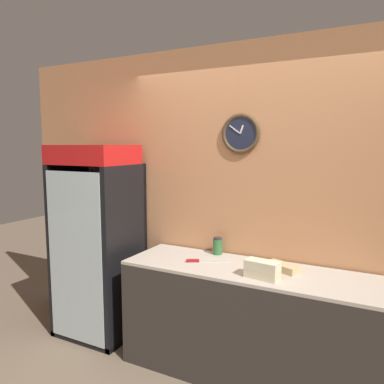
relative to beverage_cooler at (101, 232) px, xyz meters
name	(u,v)px	position (x,y,z in m)	size (l,w,h in m)	color
wall_back	(263,203)	(1.52, 0.31, 0.35)	(5.20, 0.09, 2.70)	tan
prep_counter	(246,322)	(1.52, -0.05, -0.56)	(1.99, 0.62, 0.89)	#332D28
beverage_cooler	(101,232)	(0.00, 0.00, 0.00)	(0.73, 0.62, 1.84)	black
sandwich_stack_bottom	(262,274)	(1.69, -0.20, -0.08)	(0.26, 0.15, 0.06)	beige
sandwich_stack_middle	(262,265)	(1.69, -0.20, -0.02)	(0.26, 0.15, 0.06)	beige
sandwich_flat_left	(282,267)	(1.78, 0.03, -0.09)	(0.29, 0.21, 0.06)	tan
chefs_knife	(202,261)	(1.13, -0.07, -0.11)	(0.33, 0.21, 0.02)	silver
condiment_jar	(218,246)	(1.16, 0.20, -0.04)	(0.08, 0.08, 0.15)	#336B38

